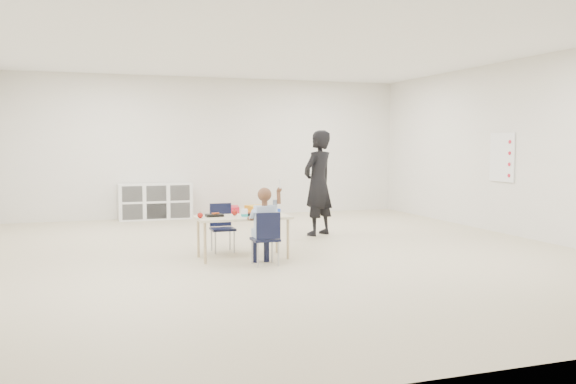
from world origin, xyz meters
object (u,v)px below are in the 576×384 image
object	(u,v)px
chair_near	(265,238)
child	(265,223)
table	(243,237)
adult	(318,183)
cubby_shelf	(155,201)

from	to	relation	value
chair_near	child	size ratio (longest dim) A/B	0.63
table	child	bearing A→B (deg)	-73.83
table	adult	xyz separation A→B (m)	(1.65, 1.52, 0.57)
chair_near	cubby_shelf	xyz separation A→B (m)	(-0.74, 4.97, 0.02)
child	cubby_shelf	distance (m)	5.03
adult	table	bearing A→B (deg)	11.52
child	adult	world-z (taller)	adult
chair_near	cubby_shelf	world-z (taller)	cubby_shelf
cubby_shelf	child	bearing A→B (deg)	-81.48
child	cubby_shelf	size ratio (longest dim) A/B	0.74
child	cubby_shelf	xyz separation A→B (m)	(-0.74, 4.97, -0.17)
chair_near	child	bearing A→B (deg)	0.00
chair_near	cubby_shelf	size ratio (longest dim) A/B	0.47
table	cubby_shelf	size ratio (longest dim) A/B	0.85
child	table	bearing A→B (deg)	106.17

